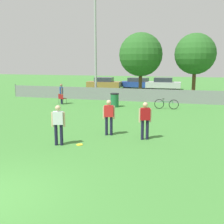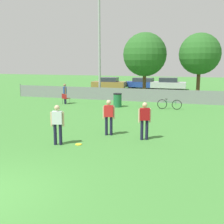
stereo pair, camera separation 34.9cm
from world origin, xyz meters
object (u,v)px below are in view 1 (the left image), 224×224
object	(u,v)px
player_thrower_red	(109,115)
folding_chair_sideline	(62,98)
spectator_in_blue	(61,92)
frisbee_disc	(80,145)
tree_far_right	(195,54)
trash_bin	(115,100)
light_pole	(95,37)
bicycle_sideline	(166,104)
parked_car_blue	(138,83)
tree_near_pole	(141,55)
player_defender_red	(145,118)
parked_car_tan	(104,83)
parked_car_silver	(163,84)
player_receiver_white	(58,122)

from	to	relation	value
player_thrower_red	folding_chair_sideline	xyz separation A→B (m)	(-6.47, 8.11, -0.46)
spectator_in_blue	frisbee_disc	size ratio (longest dim) A/B	5.98
tree_far_right	trash_bin	size ratio (longest dim) A/B	5.66
light_pole	bicycle_sideline	size ratio (longest dim) A/B	5.43
tree_far_right	parked_car_blue	distance (m)	11.74
light_pole	tree_near_pole	distance (m)	4.41
player_defender_red	tree_far_right	bearing A→B (deg)	58.11
folding_chair_sideline	trash_bin	world-z (taller)	trash_bin
parked_car_tan	parked_car_silver	bearing A→B (deg)	6.75
frisbee_disc	parked_car_tan	bearing A→B (deg)	106.03
player_thrower_red	folding_chair_sideline	size ratio (longest dim) A/B	2.00
player_defender_red	trash_bin	world-z (taller)	player_defender_red
parked_car_silver	player_receiver_white	bearing A→B (deg)	-95.02
player_thrower_red	frisbee_disc	xyz separation A→B (m)	(-0.68, -1.83, -0.94)
frisbee_disc	trash_bin	bearing A→B (deg)	97.99
trash_bin	parked_car_tan	bearing A→B (deg)	111.48
player_defender_red	bicycle_sideline	xyz separation A→B (m)	(0.05, 8.38, -0.59)
light_pole	frisbee_disc	xyz separation A→B (m)	(4.28, -13.69, -5.44)
tree_far_right	player_receiver_white	bearing A→B (deg)	-106.90
frisbee_disc	tree_near_pole	bearing A→B (deg)	92.13
tree_near_pole	player_receiver_white	xyz separation A→B (m)	(-0.20, -15.86, -3.03)
trash_bin	parked_car_tan	world-z (taller)	parked_car_tan
tree_near_pole	trash_bin	world-z (taller)	tree_near_pole
folding_chair_sideline	player_defender_red	bearing A→B (deg)	145.40
frisbee_disc	folding_chair_sideline	world-z (taller)	folding_chair_sideline
spectator_in_blue	folding_chair_sideline	size ratio (longest dim) A/B	1.97
folding_chair_sideline	tree_far_right	bearing A→B (deg)	-137.35
tree_far_right	trash_bin	world-z (taller)	tree_far_right
folding_chair_sideline	parked_car_silver	distance (m)	16.00
player_receiver_white	trash_bin	bearing A→B (deg)	77.56
spectator_in_blue	parked_car_blue	xyz separation A→B (m)	(3.15, 15.02, -0.27)
folding_chair_sideline	parked_car_blue	size ratio (longest dim) A/B	0.17
player_receiver_white	spectator_in_blue	world-z (taller)	player_receiver_white
player_defender_red	bicycle_sideline	world-z (taller)	player_defender_red
spectator_in_blue	parked_car_blue	size ratio (longest dim) A/B	0.34
parked_car_tan	parked_car_silver	xyz separation A→B (m)	(7.21, 1.33, 0.01)
parked_car_blue	spectator_in_blue	bearing A→B (deg)	-94.77
tree_far_right	bicycle_sideline	bearing A→B (deg)	-105.84
tree_far_right	trash_bin	distance (m)	9.10
player_receiver_white	folding_chair_sideline	world-z (taller)	player_receiver_white
trash_bin	frisbee_disc	bearing A→B (deg)	-82.01
tree_near_pole	parked_car_blue	xyz separation A→B (m)	(-2.11, 9.40, -3.33)
frisbee_disc	parked_car_silver	world-z (taller)	parked_car_silver
tree_near_pole	bicycle_sideline	bearing A→B (deg)	-61.77
parked_car_blue	parked_car_silver	distance (m)	3.22
tree_far_right	frisbee_disc	world-z (taller)	tree_far_right
tree_far_right	spectator_in_blue	world-z (taller)	tree_far_right
tree_near_pole	bicycle_sideline	xyz separation A→B (m)	(3.03, -5.64, -3.62)
folding_chair_sideline	bicycle_sideline	world-z (taller)	folding_chair_sideline
tree_far_right	player_defender_red	xyz separation A→B (m)	(-1.79, -14.50, -3.06)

